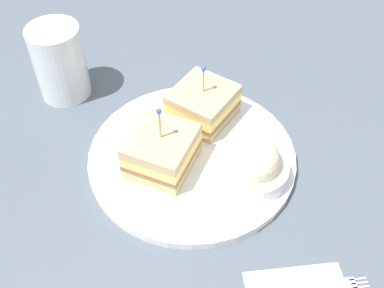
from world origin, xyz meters
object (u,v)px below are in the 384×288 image
at_px(plate, 192,157).
at_px(coleslaw_bowl, 254,165).
at_px(sandwich_half_back, 200,104).
at_px(sandwich_half_front, 162,151).
at_px(drink_glass, 61,66).

distance_m(plate, coleslaw_bowl, 0.10).
xyz_separation_m(plate, sandwich_half_back, (-0.00, 0.08, 0.03)).
height_order(sandwich_half_front, drink_glass, drink_glass).
relative_size(coleslaw_bowl, drink_glass, 0.77).
height_order(sandwich_half_front, sandwich_half_back, sandwich_half_front).
bearing_deg(sandwich_half_front, sandwich_half_back, 72.88).
distance_m(sandwich_half_front, coleslaw_bowl, 0.12).
xyz_separation_m(sandwich_half_back, coleslaw_bowl, (0.09, -0.10, -0.00)).
height_order(sandwich_half_back, coleslaw_bowl, sandwich_half_back).
distance_m(plate, drink_glass, 0.25).
relative_size(sandwich_half_back, drink_glass, 0.93).
bearing_deg(sandwich_half_front, drink_glass, 146.52).
relative_size(sandwich_half_back, coleslaw_bowl, 1.20).
xyz_separation_m(sandwich_half_front, coleslaw_bowl, (0.12, 0.00, -0.00)).
distance_m(plate, sandwich_half_back, 0.08).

